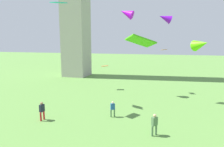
{
  "coord_description": "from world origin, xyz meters",
  "views": [
    {
      "loc": [
        2.96,
        1.4,
        7.34
      ],
      "look_at": [
        -2.0,
        18.81,
        4.4
      ],
      "focal_mm": 31.16,
      "sensor_mm": 36.0,
      "label": 1
    }
  ],
  "objects_px": {
    "kite_flying_5": "(164,50)",
    "kite_flying_7": "(165,18)",
    "person_2": "(42,110)",
    "kite_flying_3": "(127,13)",
    "kite_flying_1": "(105,66)",
    "kite_flying_4": "(201,44)",
    "person_0": "(154,123)",
    "kite_flying_8": "(59,3)",
    "kite_flying_2": "(141,41)",
    "person_1": "(113,108)"
  },
  "relations": [
    {
      "from": "person_2",
      "to": "kite_flying_7",
      "type": "height_order",
      "value": "kite_flying_7"
    },
    {
      "from": "person_0",
      "to": "person_2",
      "type": "xyz_separation_m",
      "value": [
        -10.4,
        0.21,
        0.01
      ]
    },
    {
      "from": "person_1",
      "to": "kite_flying_3",
      "type": "height_order",
      "value": "kite_flying_3"
    },
    {
      "from": "kite_flying_3",
      "to": "kite_flying_7",
      "type": "distance_m",
      "value": 5.42
    },
    {
      "from": "kite_flying_3",
      "to": "kite_flying_5",
      "type": "relative_size",
      "value": 1.96
    },
    {
      "from": "kite_flying_1",
      "to": "kite_flying_3",
      "type": "relative_size",
      "value": 0.57
    },
    {
      "from": "kite_flying_2",
      "to": "kite_flying_7",
      "type": "height_order",
      "value": "kite_flying_7"
    },
    {
      "from": "kite_flying_5",
      "to": "kite_flying_8",
      "type": "bearing_deg",
      "value": -59.78
    },
    {
      "from": "kite_flying_7",
      "to": "kite_flying_3",
      "type": "bearing_deg",
      "value": -122.01
    },
    {
      "from": "kite_flying_1",
      "to": "kite_flying_2",
      "type": "bearing_deg",
      "value": 97.92
    },
    {
      "from": "kite_flying_1",
      "to": "kite_flying_4",
      "type": "xyz_separation_m",
      "value": [
        12.59,
        -6.01,
        3.43
      ]
    },
    {
      "from": "kite_flying_1",
      "to": "kite_flying_5",
      "type": "height_order",
      "value": "kite_flying_5"
    },
    {
      "from": "person_0",
      "to": "kite_flying_8",
      "type": "xyz_separation_m",
      "value": [
        -9.73,
        2.85,
        10.14
      ]
    },
    {
      "from": "person_2",
      "to": "kite_flying_1",
      "type": "relative_size",
      "value": 1.48
    },
    {
      "from": "kite_flying_3",
      "to": "kite_flying_4",
      "type": "bearing_deg",
      "value": 71.9
    },
    {
      "from": "kite_flying_4",
      "to": "kite_flying_8",
      "type": "bearing_deg",
      "value": 160.48
    },
    {
      "from": "person_2",
      "to": "kite_flying_7",
      "type": "distance_m",
      "value": 17.0
    },
    {
      "from": "kite_flying_5",
      "to": "kite_flying_8",
      "type": "relative_size",
      "value": 0.66
    },
    {
      "from": "kite_flying_2",
      "to": "kite_flying_8",
      "type": "height_order",
      "value": "kite_flying_8"
    },
    {
      "from": "kite_flying_4",
      "to": "kite_flying_7",
      "type": "distance_m",
      "value": 5.33
    },
    {
      "from": "kite_flying_3",
      "to": "kite_flying_1",
      "type": "bearing_deg",
      "value": -113.31
    },
    {
      "from": "kite_flying_4",
      "to": "person_0",
      "type": "bearing_deg",
      "value": -156.75
    },
    {
      "from": "kite_flying_1",
      "to": "kite_flying_5",
      "type": "relative_size",
      "value": 1.11
    },
    {
      "from": "kite_flying_1",
      "to": "kite_flying_8",
      "type": "bearing_deg",
      "value": 66.41
    },
    {
      "from": "person_1",
      "to": "kite_flying_3",
      "type": "xyz_separation_m",
      "value": [
        -0.53,
        8.68,
        10.26
      ]
    },
    {
      "from": "person_1",
      "to": "person_2",
      "type": "height_order",
      "value": "person_2"
    },
    {
      "from": "kite_flying_1",
      "to": "person_1",
      "type": "bearing_deg",
      "value": 94.57
    },
    {
      "from": "person_0",
      "to": "kite_flying_5",
      "type": "distance_m",
      "value": 15.02
    },
    {
      "from": "kite_flying_2",
      "to": "kite_flying_5",
      "type": "bearing_deg",
      "value": 52.85
    },
    {
      "from": "kite_flying_8",
      "to": "kite_flying_7",
      "type": "bearing_deg",
      "value": -30.06
    },
    {
      "from": "person_2",
      "to": "kite_flying_3",
      "type": "bearing_deg",
      "value": -16.59
    },
    {
      "from": "person_1",
      "to": "kite_flying_3",
      "type": "bearing_deg",
      "value": 62.17
    },
    {
      "from": "kite_flying_1",
      "to": "kite_flying_3",
      "type": "distance_m",
      "value": 8.62
    },
    {
      "from": "kite_flying_1",
      "to": "kite_flying_4",
      "type": "distance_m",
      "value": 14.36
    },
    {
      "from": "kite_flying_2",
      "to": "kite_flying_3",
      "type": "height_order",
      "value": "kite_flying_3"
    },
    {
      "from": "kite_flying_7",
      "to": "kite_flying_8",
      "type": "height_order",
      "value": "kite_flying_8"
    },
    {
      "from": "person_2",
      "to": "kite_flying_1",
      "type": "distance_m",
      "value": 13.8
    },
    {
      "from": "kite_flying_2",
      "to": "person_1",
      "type": "bearing_deg",
      "value": 87.81
    },
    {
      "from": "person_0",
      "to": "kite_flying_3",
      "type": "height_order",
      "value": "kite_flying_3"
    },
    {
      "from": "kite_flying_3",
      "to": "kite_flying_4",
      "type": "height_order",
      "value": "kite_flying_3"
    },
    {
      "from": "person_0",
      "to": "person_1",
      "type": "relative_size",
      "value": 1.13
    },
    {
      "from": "person_0",
      "to": "kite_flying_5",
      "type": "relative_size",
      "value": 1.63
    },
    {
      "from": "kite_flying_7",
      "to": "person_0",
      "type": "bearing_deg",
      "value": -14.48
    },
    {
      "from": "person_2",
      "to": "kite_flying_2",
      "type": "distance_m",
      "value": 11.83
    },
    {
      "from": "kite_flying_5",
      "to": "kite_flying_7",
      "type": "distance_m",
      "value": 5.79
    },
    {
      "from": "person_2",
      "to": "kite_flying_2",
      "type": "relative_size",
      "value": 0.9
    },
    {
      "from": "person_2",
      "to": "kite_flying_3",
      "type": "relative_size",
      "value": 0.84
    },
    {
      "from": "kite_flying_4",
      "to": "kite_flying_5",
      "type": "height_order",
      "value": "kite_flying_4"
    },
    {
      "from": "kite_flying_7",
      "to": "kite_flying_8",
      "type": "bearing_deg",
      "value": -68.13
    },
    {
      "from": "kite_flying_1",
      "to": "kite_flying_4",
      "type": "height_order",
      "value": "kite_flying_4"
    }
  ]
}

